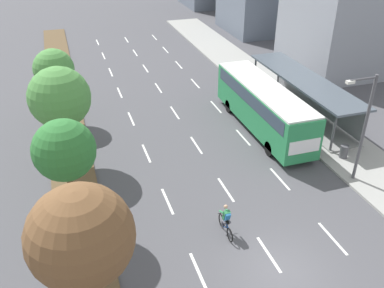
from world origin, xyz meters
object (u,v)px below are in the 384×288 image
Objects in this scene: streetlight at (363,122)px; trash_bin at (344,151)px; bus at (263,103)px; cyclist at (226,221)px; bus_shelter at (306,92)px; median_tree_fourth at (54,69)px; median_tree_third at (59,98)px; median_tree_second at (64,151)px; median_tree_nearest at (81,237)px.

streetlight is 4.10m from trash_bin.
bus is 6.20× the size of cyclist.
streetlight reaches higher than bus_shelter.
bus is 13.28× the size of trash_bin.
streetlight is at bearing -103.35° from bus_shelter.
cyclist is at bearing -65.18° from median_tree_fourth.
trash_bin is at bearing -59.23° from bus.
streetlight is (-2.11, -8.90, 2.02)m from bus_shelter.
median_tree_fourth is at bearing 114.82° from cyclist.
median_tree_third reaches higher than cyclist.
median_tree_third reaches higher than median_tree_second.
median_tree_second is 0.94× the size of median_tree_third.
median_tree_fourth is (-13.78, 5.86, 2.06)m from bus.
bus is 1.92× the size of median_tree_second.
streetlight is (15.60, 5.42, -0.82)m from median_tree_nearest.
bus is 18.87m from median_tree_nearest.
median_tree_third is 17.32m from streetlight.
median_tree_third is (-6.94, 9.12, 3.74)m from cyclist.
bus is at bearing 44.04° from median_tree_nearest.
bus_shelter is at bearing 5.62° from median_tree_third.
median_tree_second is (-13.66, -6.70, 2.45)m from bus.
median_tree_second reaches higher than median_tree_fourth.
median_tree_nearest is at bearing -89.21° from median_tree_third.
median_tree_third is (-13.60, -0.42, 2.46)m from bus.
median_tree_nearest is 18.75m from trash_bin.
median_tree_second is (-17.94, -8.04, 2.65)m from bus_shelter.
median_tree_second is at bearing -90.57° from median_tree_third.
median_tree_nearest is at bearing -160.82° from streetlight.
cyclist is (-6.66, -9.55, -1.28)m from bus.
bus_shelter is 2.14× the size of median_tree_second.
median_tree_third is at bearing 90.79° from median_tree_nearest.
bus_shelter is 2.01× the size of median_tree_third.
streetlight is (8.83, 1.99, 3.10)m from cyclist.
median_tree_fourth is at bearing 139.92° from streetlight.
streetlight reaches higher than median_tree_third.
median_tree_nearest is at bearing -135.96° from bus.
cyclist is at bearing -157.06° from trash_bin.
median_tree_nearest is 6.29m from median_tree_second.
median_tree_nearest is at bearing -153.07° from cyclist.
median_tree_third is at bearing -178.22° from bus.
trash_bin is at bearing 24.60° from median_tree_nearest.
cyclist is at bearing -52.74° from median_tree_third.
cyclist is 0.29× the size of median_tree_third.
median_tree_nearest reaches higher than cyclist.
median_tree_third is (-17.88, -1.76, 2.66)m from bus_shelter.
median_tree_second reaches higher than trash_bin.
median_tree_second is 15.87m from streetlight.
streetlight is at bearing -74.00° from bus.
bus_shelter is 6.92m from trash_bin.
bus_shelter is 4.49m from bus.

